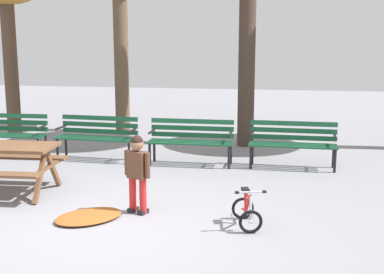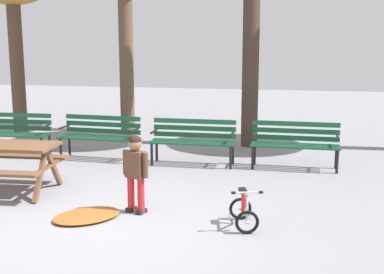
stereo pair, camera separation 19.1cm
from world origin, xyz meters
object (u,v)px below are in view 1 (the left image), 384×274
object	(u,v)px
park_bench_far_left	(8,131)
child_standing	(137,168)
park_bench_far_right	(293,140)
kids_bicycle	(247,211)
park_bench_right	(191,138)
park_bench_left	(97,134)

from	to	relation	value
park_bench_far_left	child_standing	xyz separation A→B (m)	(3.56, -3.00, 0.13)
park_bench_far_right	kids_bicycle	distance (m)	3.29
park_bench_right	park_bench_far_right	distance (m)	1.90
child_standing	kids_bicycle	world-z (taller)	child_standing
park_bench_far_left	kids_bicycle	world-z (taller)	park_bench_far_left
park_bench_far_right	kids_bicycle	xyz separation A→B (m)	(-0.64, -3.22, -0.31)
park_bench_left	park_bench_right	xyz separation A→B (m)	(1.89, -0.09, 0.00)
park_bench_left	child_standing	size ratio (longest dim) A/B	1.49
park_bench_right	park_bench_far_right	bearing A→B (deg)	1.84
park_bench_right	child_standing	xyz separation A→B (m)	(-0.24, -2.90, 0.13)
park_bench_far_right	child_standing	world-z (taller)	child_standing
park_bench_left	kids_bicycle	bearing A→B (deg)	-45.75
park_bench_far_left	park_bench_right	xyz separation A→B (m)	(3.80, -0.10, 0.00)
park_bench_far_left	child_standing	distance (m)	4.65
park_bench_far_right	park_bench_far_left	bearing A→B (deg)	179.66
park_bench_far_left	park_bench_far_right	size ratio (longest dim) A/B	1.00
park_bench_left	kids_bicycle	world-z (taller)	park_bench_left
park_bench_left	kids_bicycle	xyz separation A→B (m)	(3.16, -3.24, -0.31)
park_bench_left	park_bench_far_right	bearing A→B (deg)	-0.43
park_bench_far_left	park_bench_far_right	world-z (taller)	same
park_bench_left	kids_bicycle	size ratio (longest dim) A/B	2.63
park_bench_far_right	child_standing	xyz separation A→B (m)	(-2.15, -2.96, 0.13)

